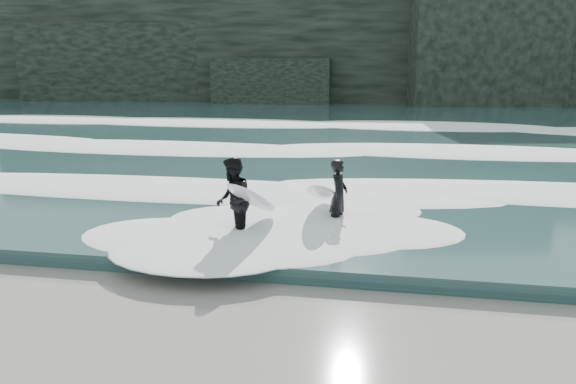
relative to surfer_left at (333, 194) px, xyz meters
name	(u,v)px	position (x,y,z in m)	size (l,w,h in m)	color
ground	(204,377)	(-0.88, -6.39, -0.82)	(120.00, 120.00, 0.00)	#8E705A
sea	(357,121)	(-0.88, 22.61, -0.67)	(90.00, 52.00, 0.30)	#234040
headland	(371,47)	(-0.88, 39.61, 4.18)	(70.00, 9.00, 10.00)	black
foam_near	(311,186)	(-0.88, 2.61, -0.42)	(60.00, 3.20, 0.20)	white
foam_mid	(336,148)	(-0.88, 9.61, -0.40)	(60.00, 4.00, 0.24)	white
foam_far	(353,123)	(-0.88, 18.61, -0.37)	(60.00, 4.80, 0.30)	white
surfer_left	(333,194)	(0.00, 0.00, 0.00)	(0.99, 2.26, 1.62)	black
surfer_right	(235,201)	(-1.87, -1.39, 0.11)	(1.35, 2.17, 1.84)	black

